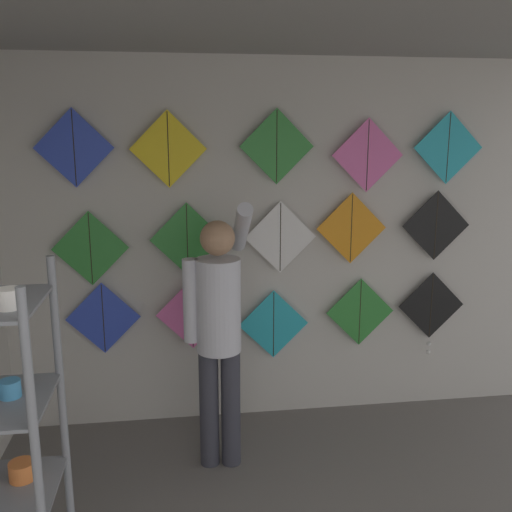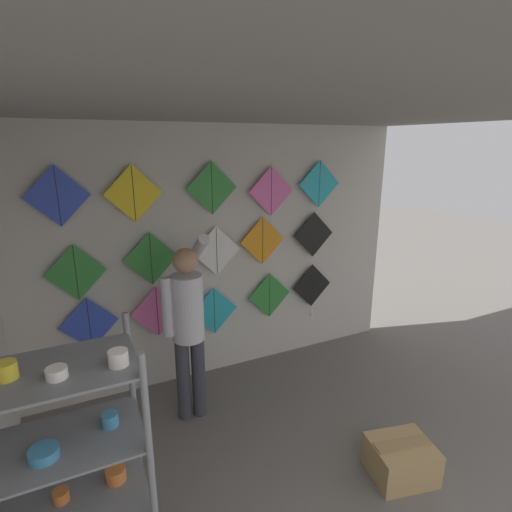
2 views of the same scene
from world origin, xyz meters
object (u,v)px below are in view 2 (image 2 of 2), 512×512
kite_9 (313,234)px  kite_13 (271,191)px  kite_7 (217,251)px  kite_8 (263,241)px  cardboard_box (401,459)px  kite_14 (319,184)px  shopkeeper (188,319)px  kite_11 (133,194)px  kite_0 (89,324)px  kite_6 (151,259)px  kite_12 (212,188)px  kite_2 (214,311)px  kite_10 (57,196)px  kite_3 (270,295)px  kite_1 (157,312)px  kite_5 (76,273)px  kite_4 (312,287)px

kite_9 → kite_13: (-0.58, 0.00, 0.55)m
kite_7 → kite_8: size_ratio=1.00×
cardboard_box → kite_14: (0.53, 2.07, 1.99)m
shopkeeper → kite_11: (-0.30, 0.61, 1.11)m
shopkeeper → kite_14: bearing=23.7°
kite_8 → kite_0: bearing=180.0°
kite_9 → kite_13: 0.80m
kite_6 → kite_12: 0.95m
kite_2 → kite_10: bearing=180.0°
kite_6 → kite_8: (1.26, 0.00, 0.05)m
kite_0 → kite_6: size_ratio=1.00×
kite_8 → kite_14: bearing=0.0°
kite_10 → kite_6: bearing=0.0°
kite_6 → kite_10: size_ratio=1.00×
kite_2 → kite_3: kite_3 is taller
kite_1 → kite_13: 1.80m
kite_9 → shopkeeper: bearing=-160.9°
kite_3 → kite_5: (-2.06, 0.00, 0.58)m
kite_13 → kite_4: bearing=-0.1°
kite_5 → cardboard_box: bearing=-43.5°
kite_9 → kite_13: bearing=180.0°
kite_11 → kite_12: bearing=0.0°
kite_3 → kite_11: size_ratio=1.00×
kite_0 → kite_1: (0.67, 0.00, 0.00)m
kite_6 → kite_7: 0.70m
kite_3 → kite_9: kite_9 is taller
shopkeeper → kite_10: (-0.95, 0.61, 1.12)m
kite_7 → kite_8: 0.56m
cardboard_box → kite_8: (-0.22, 2.07, 1.38)m
kite_0 → kite_13: size_ratio=1.00×
kite_8 → kite_11: kite_11 is taller
shopkeeper → kite_13: kite_13 is taller
kite_8 → kite_12: kite_12 is taller
kite_1 → kite_11: 1.25m
shopkeeper → cardboard_box: shopkeeper is taller
shopkeeper → kite_6: size_ratio=3.29×
kite_3 → kite_5: bearing=180.0°
kite_2 → kite_9: kite_9 is taller
kite_11 → kite_0: bearing=180.0°
kite_11 → kite_10: bearing=180.0°
shopkeeper → kite_11: kite_11 is taller
shopkeeper → kite_7: (0.52, 0.61, 0.45)m
kite_12 → kite_14: bearing=0.0°
shopkeeper → kite_2: bearing=57.3°
kite_0 → kite_5: size_ratio=1.00×
kite_4 → kite_9: size_ratio=1.25×
kite_8 → kite_10: bearing=180.0°
kite_0 → kite_14: bearing=0.0°
kite_4 → kite_5: bearing=180.0°
kite_5 → kite_13: (2.07, 0.00, 0.66)m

